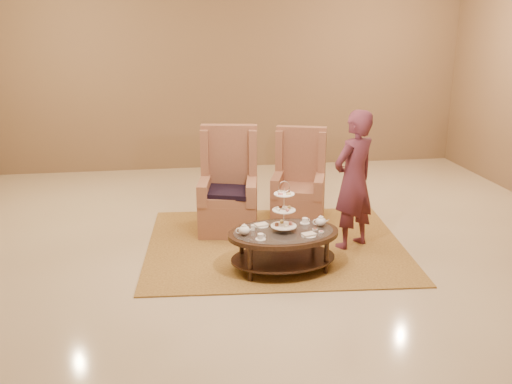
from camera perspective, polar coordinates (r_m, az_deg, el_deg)
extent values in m
plane|color=beige|center=(6.25, 1.42, -6.47)|extent=(8.00, 8.00, 0.00)
cube|color=beige|center=(6.25, 1.42, -6.47)|extent=(8.00, 8.00, 0.02)
cube|color=#836647|center=(9.72, -2.70, 12.63)|extent=(8.00, 0.04, 3.50)
cube|color=#B08F3E|center=(6.55, 1.91, -5.25)|extent=(3.07, 2.63, 0.02)
cylinder|color=black|center=(5.60, -0.58, -7.26)|extent=(0.05, 0.05, 0.37)
cylinder|color=black|center=(5.81, 7.05, -6.49)|extent=(0.05, 0.05, 0.37)
cylinder|color=black|center=(5.97, -1.44, -5.68)|extent=(0.05, 0.05, 0.37)
cylinder|color=black|center=(6.16, 5.75, -5.02)|extent=(0.05, 0.05, 0.37)
cylinder|color=silver|center=(5.70, 2.81, -1.72)|extent=(0.01, 0.01, 0.47)
torus|color=silver|center=(5.63, 2.84, 0.53)|extent=(0.12, 0.02, 0.12)
cylinder|color=white|center=(5.76, 2.78, -3.39)|extent=(0.28, 0.28, 0.01)
cylinder|color=white|center=(5.71, 2.80, -1.81)|extent=(0.25, 0.25, 0.01)
cylinder|color=white|center=(5.66, 2.83, -0.20)|extent=(0.22, 0.22, 0.01)
cylinder|color=#CE7269|center=(5.78, 3.47, -3.15)|extent=(0.04, 0.04, 0.03)
cylinder|color=#D9BD6C|center=(5.82, 2.59, -2.97)|extent=(0.04, 0.04, 0.03)
cylinder|color=brown|center=(5.74, 2.09, -3.27)|extent=(0.04, 0.04, 0.03)
cylinder|color=#F0E9CB|center=(5.69, 2.98, -3.45)|extent=(0.04, 0.04, 0.03)
ellipsoid|color=#D9BD6C|center=(5.74, 3.35, -1.53)|extent=(0.04, 0.04, 0.03)
ellipsoid|color=brown|center=(5.75, 2.46, -1.46)|extent=(0.04, 0.04, 0.03)
ellipsoid|color=#F0E9CB|center=(5.67, 2.26, -1.74)|extent=(0.04, 0.04, 0.03)
ellipsoid|color=#CE7269|center=(5.65, 3.16, -1.81)|extent=(0.04, 0.04, 0.03)
cube|color=brown|center=(5.69, 3.20, 0.05)|extent=(0.04, 0.03, 0.02)
cube|color=#F0E9CB|center=(5.69, 2.39, 0.04)|extent=(0.04, 0.03, 0.02)
cube|color=#CE7269|center=(5.61, 2.46, -0.20)|extent=(0.04, 0.03, 0.02)
cube|color=#D9BD6C|center=(5.62, 3.27, -0.19)|extent=(0.04, 0.03, 0.02)
ellipsoid|color=white|center=(5.66, -1.19, -3.84)|extent=(0.12, 0.12, 0.09)
cylinder|color=white|center=(5.64, -1.19, -3.39)|extent=(0.06, 0.06, 0.01)
sphere|color=white|center=(5.64, -1.19, -3.28)|extent=(0.02, 0.02, 0.02)
cone|color=white|center=(5.67, -0.49, -3.73)|extent=(0.07, 0.03, 0.05)
torus|color=white|center=(5.65, -1.75, -3.88)|extent=(0.06, 0.02, 0.06)
ellipsoid|color=white|center=(5.93, 6.49, -2.95)|extent=(0.12, 0.12, 0.09)
cylinder|color=white|center=(5.91, 6.50, -2.53)|extent=(0.06, 0.06, 0.01)
sphere|color=white|center=(5.91, 6.51, -2.41)|extent=(0.02, 0.02, 0.02)
cone|color=white|center=(5.95, 7.13, -2.85)|extent=(0.07, 0.03, 0.05)
torus|color=white|center=(5.91, 5.98, -3.00)|extent=(0.06, 0.02, 0.06)
cylinder|color=white|center=(5.56, 0.46, -4.72)|extent=(0.11, 0.11, 0.01)
cylinder|color=white|center=(5.55, 0.46, -4.44)|extent=(0.06, 0.06, 0.05)
torus|color=white|center=(5.56, 0.81, -4.41)|extent=(0.03, 0.01, 0.03)
cylinder|color=white|center=(6.01, 4.91, -3.10)|extent=(0.11, 0.11, 0.01)
cylinder|color=white|center=(6.00, 4.92, -2.84)|extent=(0.06, 0.06, 0.05)
torus|color=white|center=(6.01, 5.24, -2.81)|extent=(0.03, 0.01, 0.03)
cylinder|color=white|center=(5.91, 0.53, -3.40)|extent=(0.16, 0.16, 0.01)
cube|color=beige|center=(5.90, 0.53, -3.28)|extent=(0.15, 0.13, 0.02)
cylinder|color=white|center=(5.67, 5.29, -4.36)|extent=(0.16, 0.16, 0.01)
cube|color=beige|center=(5.67, 5.30, -4.23)|extent=(0.15, 0.13, 0.02)
cylinder|color=white|center=(5.79, -0.33, -3.58)|extent=(0.04, 0.04, 0.06)
cylinder|color=white|center=(5.77, 6.53, -3.99)|extent=(0.06, 0.06, 0.01)
cylinder|color=#CE7269|center=(5.76, 6.54, -3.90)|extent=(0.04, 0.04, 0.01)
cylinder|color=white|center=(5.83, 5.91, -3.74)|extent=(0.06, 0.06, 0.01)
cylinder|color=brown|center=(5.83, 5.91, -3.65)|extent=(0.04, 0.04, 0.01)
cylinder|color=white|center=(5.85, -1.03, -3.56)|extent=(0.06, 0.06, 0.01)
cylinder|color=#F0E9CB|center=(5.85, -1.03, -3.47)|extent=(0.04, 0.04, 0.01)
cube|color=#9A6448|center=(6.90, -2.76, -2.35)|extent=(0.78, 0.78, 0.41)
cube|color=#9A6448|center=(6.78, -2.81, -0.47)|extent=(0.67, 0.67, 0.10)
cube|color=#9A6448|center=(7.05, -2.66, 1.69)|extent=(0.69, 0.25, 1.26)
cube|color=#9A6448|center=(6.96, -5.11, 3.92)|extent=(0.13, 0.23, 0.58)
cube|color=#9A6448|center=(6.92, -0.30, 3.91)|extent=(0.13, 0.23, 0.58)
cube|color=#9A6448|center=(6.78, -5.19, 0.17)|extent=(0.22, 0.62, 0.25)
cube|color=#9A6448|center=(6.74, -0.44, 0.14)|extent=(0.22, 0.62, 0.25)
cube|color=black|center=(6.73, -2.84, 0.00)|extent=(0.66, 0.62, 0.06)
cube|color=#9A6448|center=(7.26, 4.23, -1.51)|extent=(0.80, 0.80, 0.38)
cube|color=#9A6448|center=(7.14, 4.23, 0.17)|extent=(0.68, 0.68, 0.09)
cube|color=#9A6448|center=(7.39, 4.48, 2.06)|extent=(0.64, 0.32, 1.18)
cube|color=#9A6448|center=(7.32, 2.38, 4.13)|extent=(0.15, 0.22, 0.54)
cube|color=#9A6448|center=(7.28, 6.64, 3.95)|extent=(0.15, 0.22, 0.54)
cube|color=#9A6448|center=(7.15, 2.15, 0.82)|extent=(0.28, 0.58, 0.24)
cube|color=#9A6448|center=(7.11, 6.35, 0.62)|extent=(0.28, 0.58, 0.24)
imported|color=#582533|center=(6.35, 9.75, 1.15)|extent=(0.68, 0.61, 1.56)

